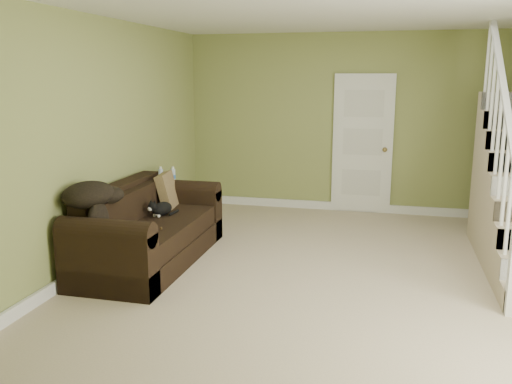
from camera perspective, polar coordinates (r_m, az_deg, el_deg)
The scene contains 14 objects.
floor at distance 5.67m, azimuth 8.23°, elevation -8.52°, with size 5.00×5.50×0.01m, color tan.
ceiling at distance 5.34m, azimuth 9.11°, elevation 18.57°, with size 5.00×5.50×0.01m, color white.
wall_back at distance 8.08m, azimuth 10.54°, elevation 7.05°, with size 5.00×0.04×2.60m, color #87914E.
wall_front at distance 2.67m, azimuth 2.96°, elevation -2.80°, with size 5.00×0.04×2.60m, color #87914E.
wall_left at distance 6.11m, azimuth -15.47°, elevation 5.24°, with size 0.04×5.50×2.60m, color #87914E.
baseboard_back at distance 8.25m, azimuth 10.19°, elevation -1.57°, with size 5.00×0.04×0.12m, color white.
baseboard_left at distance 6.36m, azimuth -14.60°, elevation -5.92°, with size 0.04×5.50×0.12m, color white.
door at distance 8.06m, azimuth 11.15°, elevation 4.91°, with size 0.86×0.12×2.02m.
sofa at distance 6.00m, azimuth -11.35°, elevation -4.22°, with size 0.93×2.15×0.85m.
side_table at distance 7.19m, azimuth -9.09°, elevation -1.49°, with size 0.60×0.60×0.85m.
cat at distance 6.12m, azimuth -9.96°, elevation -1.76°, with size 0.24×0.43×0.21m.
banana at distance 5.46m, azimuth -10.71°, elevation -4.06°, with size 0.05×0.18×0.05m, color yellow.
throw_pillow at distance 6.55m, azimuth -9.28°, elevation 0.13°, with size 0.11×0.42×0.42m, color #49351D.
throw_blanket at distance 5.42m, azimuth -17.23°, elevation -0.25°, with size 0.45×0.59×0.25m, color black.
Camera 1 is at (0.49, -5.29, 1.99)m, focal length 38.00 mm.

